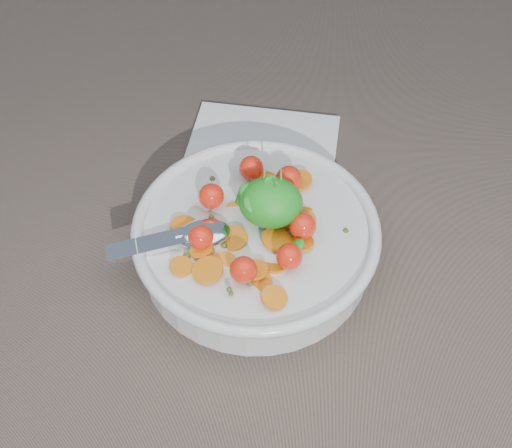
{
  "coord_description": "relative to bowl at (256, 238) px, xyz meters",
  "views": [
    {
      "loc": [
        0.02,
        -0.39,
        0.53
      ],
      "look_at": [
        -0.01,
        0.01,
        0.05
      ],
      "focal_mm": 45.0,
      "sensor_mm": 36.0,
      "label": 1
    }
  ],
  "objects": [
    {
      "name": "napkin",
      "position": [
        -0.01,
        0.15,
        -0.03
      ],
      "size": [
        0.18,
        0.16,
        0.01
      ],
      "primitive_type": "cube",
      "rotation": [
        0.0,
        0.0,
        -0.08
      ],
      "color": "white",
      "rests_on": "ground"
    },
    {
      "name": "ground",
      "position": [
        0.01,
        -0.01,
        -0.03
      ],
      "size": [
        6.0,
        6.0,
        0.0
      ],
      "primitive_type": "plane",
      "color": "#786355",
      "rests_on": "ground"
    },
    {
      "name": "bowl",
      "position": [
        0.0,
        0.0,
        0.0
      ],
      "size": [
        0.26,
        0.24,
        0.1
      ],
      "color": "silver",
      "rests_on": "ground"
    }
  ]
}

